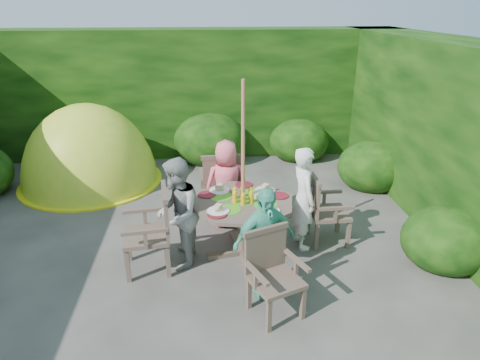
{
  "coord_description": "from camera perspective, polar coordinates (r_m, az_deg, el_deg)",
  "views": [
    {
      "loc": [
        0.47,
        -4.84,
        2.97
      ],
      "look_at": [
        0.92,
        0.22,
        0.85
      ],
      "focal_mm": 32.0,
      "sensor_mm": 36.0,
      "label": 1
    }
  ],
  "objects": [
    {
      "name": "parasol_pole",
      "position": [
        5.04,
        0.4,
        0.88
      ],
      "size": [
        0.05,
        0.05,
        2.2
      ],
      "primitive_type": "cylinder",
      "rotation": [
        0.0,
        0.0,
        0.19
      ],
      "color": "#99603D",
      "rests_on": "ground"
    },
    {
      "name": "child_front",
      "position": [
        4.57,
        3.24,
        -8.3
      ],
      "size": [
        0.79,
        0.55,
        1.24
      ],
      "primitive_type": "imported",
      "rotation": [
        0.0,
        0.0,
        0.38
      ],
      "color": "#53C3A5",
      "rests_on": "ground"
    },
    {
      "name": "garden_chair_front",
      "position": [
        4.41,
        4.32,
        -12.09
      ],
      "size": [
        0.65,
        0.62,
        0.86
      ],
      "rotation": [
        0.0,
        0.0,
        0.39
      ],
      "color": "#48392F",
      "rests_on": "ground"
    },
    {
      "name": "child_left",
      "position": [
        5.07,
        -8.35,
        -4.5
      ],
      "size": [
        0.55,
        0.69,
        1.35
      ],
      "primitive_type": "imported",
      "rotation": [
        0.0,
        0.0,
        -1.63
      ],
      "color": "#9C9D98",
      "rests_on": "ground"
    },
    {
      "name": "garden_chair_left",
      "position": [
        5.11,
        -11.51,
        -6.46
      ],
      "size": [
        0.59,
        0.64,
        0.98
      ],
      "rotation": [
        0.0,
        0.0,
        -1.45
      ],
      "color": "#48392F",
      "rests_on": "ground"
    },
    {
      "name": "dome_tent",
      "position": [
        8.07,
        -19.12,
        -0.28
      ],
      "size": [
        2.49,
        2.49,
        2.8
      ],
      "rotation": [
        0.0,
        0.0,
        -0.09
      ],
      "color": "#B2DC2A",
      "rests_on": "ground"
    },
    {
      "name": "ground",
      "position": [
        5.7,
        -9.18,
        -9.09
      ],
      "size": [
        60.0,
        60.0,
        0.0
      ],
      "primitive_type": "plane",
      "color": "#403E39",
      "rests_on": "ground"
    },
    {
      "name": "child_back",
      "position": [
        5.93,
        -1.79,
        -0.59
      ],
      "size": [
        0.65,
        0.46,
        1.26
      ],
      "primitive_type": "imported",
      "rotation": [
        0.0,
        0.0,
        3.24
      ],
      "color": "#FB677D",
      "rests_on": "ground"
    },
    {
      "name": "child_right",
      "position": [
        5.47,
        8.46,
        -2.41
      ],
      "size": [
        0.38,
        0.53,
        1.35
      ],
      "primitive_type": "imported",
      "rotation": [
        0.0,
        0.0,
        1.69
      ],
      "color": "white",
      "rests_on": "ground"
    },
    {
      "name": "hedge_enclosure",
      "position": [
        6.43,
        -9.15,
        6.83
      ],
      "size": [
        9.0,
        9.0,
        2.5
      ],
      "color": "black",
      "rests_on": "ground"
    },
    {
      "name": "garden_chair_back",
      "position": [
        6.24,
        -2.55,
        -0.5
      ],
      "size": [
        0.62,
        0.56,
        0.97
      ],
      "rotation": [
        0.0,
        0.0,
        3.2
      ],
      "color": "#48392F",
      "rests_on": "ground"
    },
    {
      "name": "patio_table",
      "position": [
        5.24,
        0.43,
        -3.92
      ],
      "size": [
        1.5,
        1.5,
        0.89
      ],
      "rotation": [
        0.0,
        0.0,
        0.19
      ],
      "color": "#48392F",
      "rests_on": "ground"
    },
    {
      "name": "garden_chair_right",
      "position": [
        5.69,
        11.07,
        -3.73
      ],
      "size": [
        0.49,
        0.55,
        0.91
      ],
      "rotation": [
        0.0,
        0.0,
        1.59
      ],
      "color": "#48392F",
      "rests_on": "ground"
    }
  ]
}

